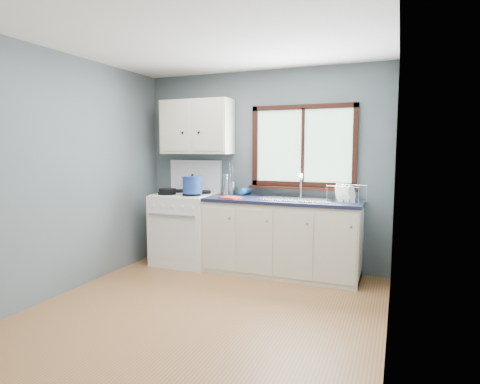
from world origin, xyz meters
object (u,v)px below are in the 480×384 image
at_px(stockpot, 192,185).
at_px(thermos, 226,185).
at_px(dish_rack, 346,197).
at_px(sink, 297,205).
at_px(utensil_crock, 231,188).
at_px(base_cabinets, 281,241).
at_px(skillet, 168,190).
at_px(gas_range, 186,226).

relative_size(stockpot, thermos, 1.09).
bearing_deg(dish_rack, sink, -163.76).
distance_m(utensil_crock, thermos, 0.13).
bearing_deg(dish_rack, stockpot, -159.52).
xyz_separation_m(base_cabinets, sink, (0.18, -0.00, 0.45)).
relative_size(base_cabinets, utensil_crock, 4.45).
bearing_deg(dish_rack, skillet, -160.51).
distance_m(skillet, dish_rack, 2.22).
height_order(sink, stockpot, sink).
bearing_deg(base_cabinets, skillet, -173.04).
xyz_separation_m(thermos, dish_rack, (1.51, -0.07, -0.08)).
xyz_separation_m(base_cabinets, stockpot, (-1.11, -0.18, 0.66)).
distance_m(sink, skillet, 1.66).
xyz_separation_m(gas_range, stockpot, (0.19, -0.16, 0.58)).
bearing_deg(thermos, sink, -5.30).
bearing_deg(base_cabinets, dish_rack, 1.36).
bearing_deg(skillet, gas_range, 33.19).
bearing_deg(gas_range, sink, 0.71).
height_order(base_cabinets, stockpot, stockpot).
distance_m(thermos, dish_rack, 1.52).
height_order(skillet, dish_rack, dish_rack).
height_order(gas_range, skillet, gas_range).
bearing_deg(skillet, utensil_crock, 17.37).
distance_m(skillet, utensil_crock, 0.82).
distance_m(base_cabinets, stockpot, 1.30).
relative_size(gas_range, stockpot, 4.58).
xyz_separation_m(stockpot, dish_rack, (1.85, 0.20, -0.10)).
height_order(sink, dish_rack, sink).
height_order(gas_range, utensil_crock, gas_range).
bearing_deg(sink, base_cabinets, 179.87).
xyz_separation_m(sink, skillet, (-1.65, -0.18, 0.12)).
distance_m(sink, dish_rack, 0.57).
distance_m(sink, stockpot, 1.32).
xyz_separation_m(base_cabinets, skillet, (-1.47, -0.18, 0.57)).
bearing_deg(skillet, thermos, 9.91).
relative_size(gas_range, sink, 1.62).
bearing_deg(gas_range, stockpot, -39.56).
relative_size(base_cabinets, stockpot, 6.22).
xyz_separation_m(skillet, dish_rack, (2.21, 0.20, -0.01)).
bearing_deg(sink, stockpot, -172.09).
xyz_separation_m(sink, dish_rack, (0.56, 0.02, 0.11)).
relative_size(skillet, stockpot, 1.20).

